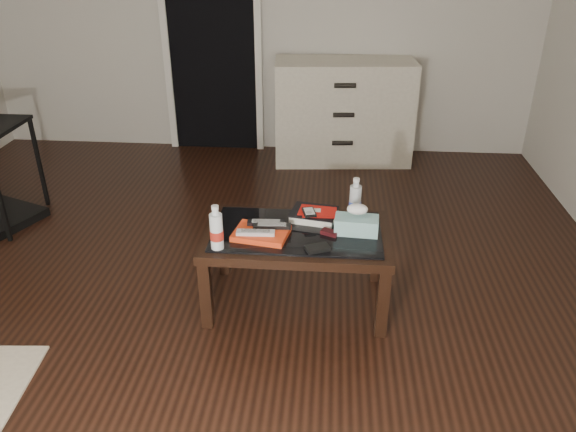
% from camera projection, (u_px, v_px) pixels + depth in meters
% --- Properties ---
extents(ground, '(5.00, 5.00, 0.00)m').
position_uv_depth(ground, '(205.00, 295.00, 3.28)').
color(ground, black).
rests_on(ground, ground).
extents(room_shell, '(5.00, 5.00, 5.00)m').
position_uv_depth(room_shell, '(181.00, 1.00, 2.53)').
color(room_shell, beige).
rests_on(room_shell, ground).
extents(doorway, '(0.90, 0.08, 2.07)m').
position_uv_depth(doorway, '(212.00, 38.00, 5.02)').
color(doorway, black).
rests_on(doorway, ground).
extents(coffee_table, '(1.00, 0.60, 0.46)m').
position_uv_depth(coffee_table, '(297.00, 241.00, 3.05)').
color(coffee_table, black).
rests_on(coffee_table, ground).
extents(dresser, '(1.24, 0.60, 0.90)m').
position_uv_depth(dresser, '(343.00, 112.00, 4.98)').
color(dresser, beige).
rests_on(dresser, ground).
extents(magazines, '(0.31, 0.26, 0.03)m').
position_uv_depth(magazines, '(261.00, 233.00, 2.96)').
color(magazines, '#ED3D16').
rests_on(magazines, coffee_table).
extents(remote_silver, '(0.20, 0.06, 0.02)m').
position_uv_depth(remote_silver, '(256.00, 232.00, 2.92)').
color(remote_silver, silver).
rests_on(remote_silver, magazines).
extents(remote_black_front, '(0.20, 0.06, 0.02)m').
position_uv_depth(remote_black_front, '(272.00, 226.00, 2.98)').
color(remote_black_front, black).
rests_on(remote_black_front, magazines).
extents(remote_black_back, '(0.20, 0.06, 0.02)m').
position_uv_depth(remote_black_back, '(266.00, 222.00, 3.01)').
color(remote_black_back, black).
rests_on(remote_black_back, magazines).
extents(textbook, '(0.28, 0.24, 0.05)m').
position_uv_depth(textbook, '(314.00, 215.00, 3.13)').
color(textbook, black).
rests_on(textbook, coffee_table).
extents(dvd_mailers, '(0.21, 0.16, 0.01)m').
position_uv_depth(dvd_mailers, '(316.00, 211.00, 3.12)').
color(dvd_mailers, red).
rests_on(dvd_mailers, textbook).
extents(ipod, '(0.09, 0.12, 0.02)m').
position_uv_depth(ipod, '(309.00, 212.00, 3.08)').
color(ipod, black).
rests_on(ipod, dvd_mailers).
extents(flip_phone, '(0.10, 0.08, 0.02)m').
position_uv_depth(flip_phone, '(330.00, 233.00, 2.98)').
color(flip_phone, black).
rests_on(flip_phone, coffee_table).
extents(wallet, '(0.14, 0.11, 0.02)m').
position_uv_depth(wallet, '(318.00, 248.00, 2.84)').
color(wallet, black).
rests_on(wallet, coffee_table).
extents(water_bottle_left, '(0.08, 0.08, 0.24)m').
position_uv_depth(water_bottle_left, '(216.00, 227.00, 2.80)').
color(water_bottle_left, white).
rests_on(water_bottle_left, coffee_table).
extents(water_bottle_right, '(0.08, 0.08, 0.24)m').
position_uv_depth(water_bottle_right, '(355.00, 198.00, 3.10)').
color(water_bottle_right, silver).
rests_on(water_bottle_right, coffee_table).
extents(tissue_box, '(0.24, 0.14, 0.09)m').
position_uv_depth(tissue_box, '(356.00, 225.00, 2.98)').
color(tissue_box, teal).
rests_on(tissue_box, coffee_table).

